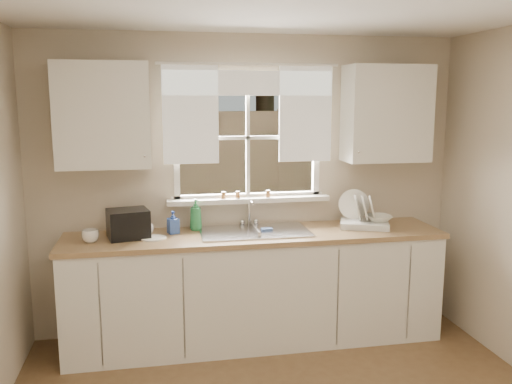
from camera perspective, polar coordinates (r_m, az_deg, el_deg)
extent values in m
cube|color=beige|center=(4.75, -0.80, -7.32)|extent=(3.60, 0.02, 1.15)
cube|color=beige|center=(4.55, -0.86, 14.21)|extent=(3.60, 0.02, 0.35)
cube|color=beige|center=(4.50, -16.12, 5.28)|extent=(1.20, 0.02, 1.00)
cube|color=beige|center=(4.91, 13.17, 5.76)|extent=(1.20, 0.02, 1.00)
cube|color=white|center=(4.64, -0.86, -0.45)|extent=(1.30, 0.06, 0.05)
cube|color=white|center=(4.56, -0.90, 12.00)|extent=(1.30, 0.06, 0.05)
cube|color=white|center=(4.51, -8.45, 5.56)|extent=(0.05, 0.06, 1.05)
cube|color=white|center=(4.71, 6.36, 5.79)|extent=(0.05, 0.06, 1.05)
cube|color=white|center=(4.57, -0.88, 5.73)|extent=(0.03, 0.04, 1.00)
cube|color=white|center=(4.57, -0.88, 5.73)|extent=(1.20, 0.04, 0.03)
cube|color=white|center=(4.58, -0.73, -0.83)|extent=(1.38, 0.14, 0.04)
cylinder|color=white|center=(4.49, -0.72, 13.32)|extent=(1.50, 0.02, 0.02)
cube|color=silver|center=(4.43, -6.91, 8.12)|extent=(0.45, 0.02, 0.80)
cube|color=silver|center=(4.60, 5.22, 8.21)|extent=(0.45, 0.02, 0.80)
cube|color=silver|center=(4.49, -0.74, 11.40)|extent=(1.40, 0.02, 0.20)
cube|color=white|center=(4.50, -0.07, -10.21)|extent=(3.00, 0.62, 0.87)
cube|color=#98764C|center=(4.36, -0.07, -4.59)|extent=(3.04, 0.65, 0.04)
cube|color=white|center=(4.31, -15.78, 7.77)|extent=(0.70, 0.33, 0.80)
cube|color=white|center=(4.72, 13.58, 8.02)|extent=(0.70, 0.33, 0.80)
cube|color=beige|center=(4.84, 9.52, -0.98)|extent=(0.08, 0.01, 0.12)
cylinder|color=brown|center=(4.52, -3.44, -0.35)|extent=(0.04, 0.04, 0.06)
cylinder|color=brown|center=(4.58, 1.28, -0.19)|extent=(0.04, 0.04, 0.06)
cylinder|color=brown|center=(4.54, -1.93, -0.29)|extent=(0.04, 0.04, 0.06)
cube|color=#335421|center=(9.71, -5.98, -2.06)|extent=(20.00, 10.00, 0.02)
cube|color=#906E4F|center=(7.59, -4.78, 1.66)|extent=(8.00, 0.10, 1.80)
cube|color=maroon|center=(11.01, -13.02, 5.04)|extent=(3.00, 3.00, 2.20)
cube|color=black|center=(10.98, -13.28, 11.55)|extent=(3.20, 3.20, 0.30)
cylinder|color=#423021|center=(10.70, 0.95, 7.84)|extent=(0.36, 0.36, 3.20)
cube|color=#B7B7BC|center=(4.41, -0.15, -5.25)|extent=(0.84, 0.46, 0.18)
cube|color=#B7B7BC|center=(4.39, -0.15, -4.18)|extent=(0.88, 0.50, 0.01)
cube|color=#B7B7BC|center=(4.39, -0.15, -4.50)|extent=(0.02, 0.41, 0.14)
cylinder|color=silver|center=(4.60, -0.73, -2.17)|extent=(0.03, 0.03, 0.22)
cylinder|color=silver|center=(4.50, -0.55, -1.01)|extent=(0.02, 0.18, 0.02)
sphere|color=silver|center=(4.61, -1.46, -3.17)|extent=(0.05, 0.05, 0.05)
sphere|color=silver|center=(4.63, 0.00, -3.11)|extent=(0.05, 0.05, 0.05)
cube|color=silver|center=(4.65, 11.32, -3.31)|extent=(0.47, 0.41, 0.05)
cylinder|color=white|center=(4.71, 10.27, -1.28)|extent=(0.27, 0.16, 0.25)
cylinder|color=white|center=(4.62, 10.64, -1.64)|extent=(0.14, 0.23, 0.22)
cylinder|color=white|center=(4.62, 11.38, -1.66)|extent=(0.14, 0.23, 0.22)
cylinder|color=white|center=(4.62, 12.12, -1.68)|extent=(0.14, 0.23, 0.22)
imported|color=white|center=(4.64, 12.76, -2.71)|extent=(0.22, 0.22, 0.05)
imported|color=#2D8C49|center=(4.45, -6.36, -2.38)|extent=(0.13, 0.13, 0.26)
imported|color=#2F53B1|center=(4.38, -8.72, -3.17)|extent=(0.10, 0.10, 0.18)
imported|color=beige|center=(4.37, -11.58, -3.41)|extent=(0.13, 0.13, 0.16)
cylinder|color=white|center=(4.26, -10.76, -4.78)|extent=(0.20, 0.20, 0.01)
imported|color=white|center=(4.25, -17.04, -4.47)|extent=(0.16, 0.16, 0.10)
cube|color=black|center=(4.31, -13.31, -3.27)|extent=(0.35, 0.32, 0.22)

